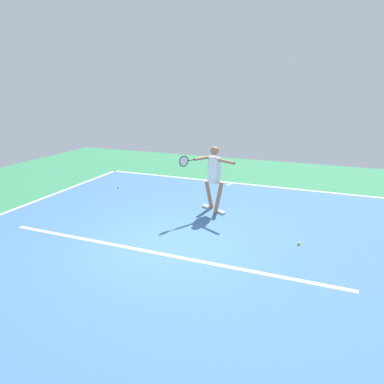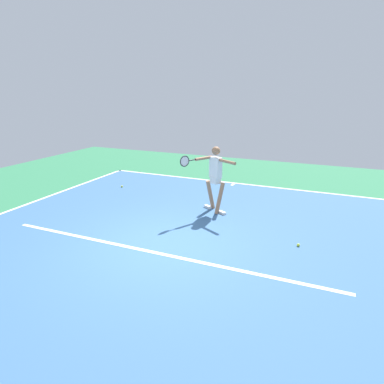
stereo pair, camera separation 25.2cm
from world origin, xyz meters
name	(u,v)px [view 1 (the left image)]	position (x,y,z in m)	size (l,w,h in m)	color
ground_plane	(164,246)	(0.00, 0.00, 0.00)	(20.26, 20.26, 0.00)	#2D754C
court_surface	(164,246)	(0.00, 0.00, 0.00)	(10.21, 11.28, 0.00)	#38608E
court_line_baseline_near	(231,183)	(0.00, -5.59, 0.00)	(10.21, 0.10, 0.01)	white
court_line_service	(157,253)	(0.00, 0.34, 0.00)	(7.65, 0.10, 0.01)	white
court_line_centre_mark	(229,184)	(0.00, -5.39, 0.00)	(0.10, 0.30, 0.01)	white
tennis_player	(213,174)	(-0.30, -2.51, 1.07)	(1.34, 1.12, 1.85)	#9E7051
tennis_ball_near_service_line	(299,243)	(-2.74, -1.15, 0.03)	(0.07, 0.07, 0.07)	#CCE033
tennis_ball_far_corner	(118,187)	(3.48, -3.48, 0.03)	(0.07, 0.07, 0.07)	yellow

